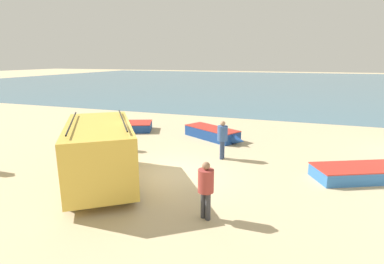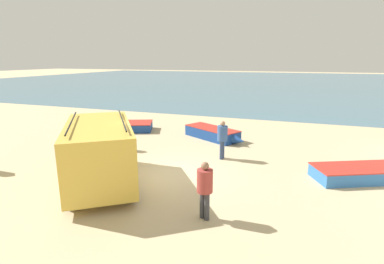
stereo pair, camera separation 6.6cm
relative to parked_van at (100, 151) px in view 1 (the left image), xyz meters
The scene contains 9 objects.
ground_plane 2.77m from the parked_van, 40.85° to the left, with size 200.00×200.00×0.00m, color tan.
sea_water 53.67m from the parked_van, 87.99° to the left, with size 120.00×80.00×0.01m, color #477084.
parked_van is the anchor object (origin of this frame).
fishing_rowboat_0 9.91m from the parked_van, 22.27° to the left, with size 4.68×2.91×0.50m.
fishing_rowboat_1 8.33m from the parked_van, 118.58° to the left, with size 4.60×2.96×0.52m.
fishing_rowboat_2 7.71m from the parked_van, 74.12° to the left, with size 3.88×2.72×0.60m.
fisherman_0 5.36m from the parked_van, 51.09° to the left, with size 0.45×0.45×1.73m.
fisherman_2 4.31m from the parked_van, 14.12° to the right, with size 0.44×0.44×1.68m.
fisherman_3 4.38m from the parked_van, 119.79° to the left, with size 0.43×0.43×1.65m.
Camera 1 is at (4.46, -9.95, 4.36)m, focal length 28.00 mm.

